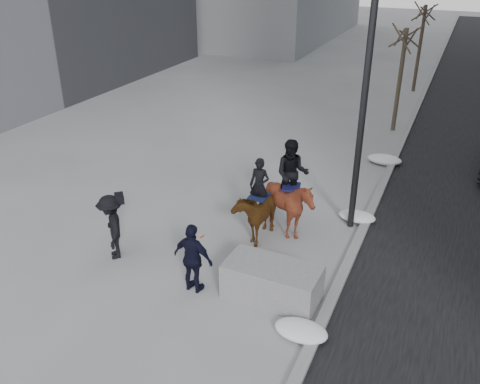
% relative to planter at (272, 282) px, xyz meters
% --- Properties ---
extents(ground, '(120.00, 120.00, 0.00)m').
position_rel_planter_xyz_m(ground, '(-1.68, 0.77, -0.43)').
color(ground, gray).
rests_on(ground, ground).
extents(curb, '(0.25, 90.00, 0.12)m').
position_rel_planter_xyz_m(curb, '(1.32, 10.77, -0.37)').
color(curb, gray).
rests_on(curb, ground).
extents(planter, '(2.20, 1.14, 0.87)m').
position_rel_planter_xyz_m(planter, '(0.00, 0.00, 0.00)').
color(planter, gray).
rests_on(planter, ground).
extents(tree_near, '(1.20, 1.20, 4.80)m').
position_rel_planter_xyz_m(tree_near, '(0.72, 13.14, 1.97)').
color(tree_near, '#32271D').
rests_on(tree_near, ground).
extents(tree_far, '(1.20, 1.20, 5.03)m').
position_rel_planter_xyz_m(tree_far, '(0.72, 20.25, 2.08)').
color(tree_far, '#382D21').
rests_on(tree_far, ground).
extents(mounted_left, '(0.83, 1.76, 2.26)m').
position_rel_planter_xyz_m(mounted_left, '(-1.37, 2.45, 0.41)').
color(mounted_left, '#472B0E').
rests_on(mounted_left, ground).
extents(mounted_right, '(1.82, 1.95, 2.77)m').
position_rel_planter_xyz_m(mounted_right, '(-0.59, 2.85, 0.68)').
color(mounted_right, '#4B1B0F').
rests_on(mounted_right, ground).
extents(feeder, '(1.06, 0.90, 1.75)m').
position_rel_planter_xyz_m(feeder, '(-1.77, -0.48, 0.44)').
color(feeder, black).
rests_on(feeder, ground).
extents(camera_crew, '(1.24, 1.28, 1.75)m').
position_rel_planter_xyz_m(camera_crew, '(-4.37, -0.06, 0.45)').
color(camera_crew, black).
rests_on(camera_crew, ground).
extents(lamppost, '(0.25, 1.43, 9.09)m').
position_rel_planter_xyz_m(lamppost, '(0.92, 4.13, 4.56)').
color(lamppost, black).
rests_on(lamppost, ground).
extents(snow_piles, '(1.26, 10.88, 0.32)m').
position_rel_planter_xyz_m(snow_piles, '(1.02, 4.71, -0.28)').
color(snow_piles, white).
rests_on(snow_piles, ground).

